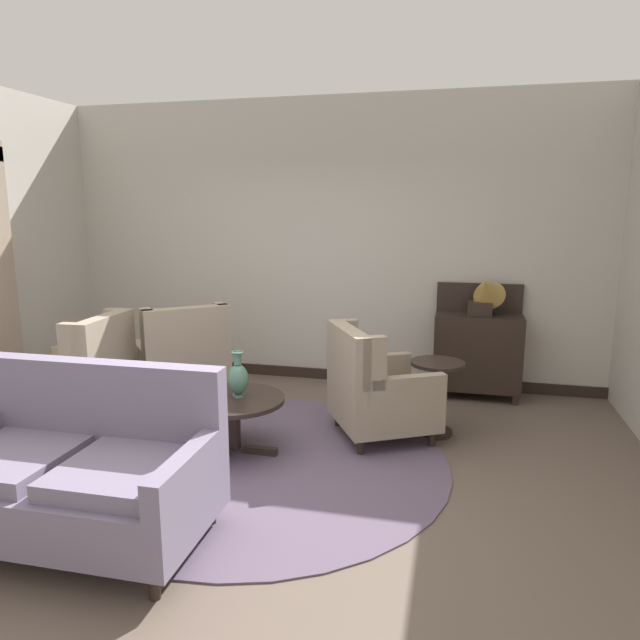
% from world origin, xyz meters
% --- Properties ---
extents(ground, '(8.61, 8.61, 0.00)m').
position_xyz_m(ground, '(0.00, 0.00, 0.00)').
color(ground, brown).
extents(wall_back, '(6.31, 0.08, 3.15)m').
position_xyz_m(wall_back, '(0.00, 2.65, 1.57)').
color(wall_back, '#BCB7AD').
rests_on(wall_back, ground).
extents(baseboard_back, '(6.15, 0.03, 0.12)m').
position_xyz_m(baseboard_back, '(0.00, 2.60, 0.06)').
color(baseboard_back, black).
rests_on(baseboard_back, ground).
extents(area_rug, '(2.97, 2.97, 0.01)m').
position_xyz_m(area_rug, '(0.00, 0.30, 0.01)').
color(area_rug, '#5B4C60').
rests_on(area_rug, ground).
extents(coffee_table, '(0.82, 0.82, 0.47)m').
position_xyz_m(coffee_table, '(-0.25, 0.43, 0.38)').
color(coffee_table, black).
rests_on(coffee_table, ground).
extents(porcelain_vase, '(0.16, 0.16, 0.38)m').
position_xyz_m(porcelain_vase, '(-0.22, 0.46, 0.63)').
color(porcelain_vase, '#4C7A66').
rests_on(porcelain_vase, coffee_table).
extents(settee, '(1.65, 0.90, 1.02)m').
position_xyz_m(settee, '(-0.70, -0.92, 0.42)').
color(settee, slate).
rests_on(settee, ground).
extents(armchair_near_window, '(1.14, 1.14, 1.05)m').
position_xyz_m(armchair_near_window, '(-1.15, 1.34, 0.44)').
color(armchair_near_window, gray).
rests_on(armchair_near_window, ground).
extents(armchair_near_sideboard, '(0.88, 0.84, 1.04)m').
position_xyz_m(armchair_near_sideboard, '(-1.78, 0.64, 0.44)').
color(armchair_near_sideboard, gray).
rests_on(armchair_near_sideboard, ground).
extents(armchair_beside_settee, '(1.07, 1.08, 0.98)m').
position_xyz_m(armchair_beside_settee, '(0.81, 1.02, 0.43)').
color(armchair_beside_settee, gray).
rests_on(armchair_beside_settee, ground).
extents(side_table, '(0.46, 0.46, 0.66)m').
position_xyz_m(side_table, '(1.32, 1.21, 0.40)').
color(side_table, black).
rests_on(side_table, ground).
extents(sideboard, '(0.88, 0.43, 1.18)m').
position_xyz_m(sideboard, '(1.69, 2.36, 0.51)').
color(sideboard, black).
rests_on(sideboard, ground).
extents(gramophone, '(0.42, 0.49, 0.50)m').
position_xyz_m(gramophone, '(1.74, 2.27, 1.12)').
color(gramophone, black).
rests_on(gramophone, sideboard).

